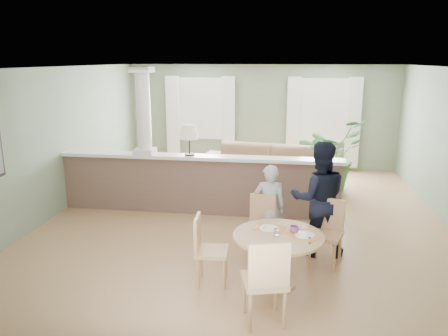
% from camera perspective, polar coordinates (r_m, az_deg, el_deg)
% --- Properties ---
extents(ground, '(8.00, 8.00, 0.00)m').
position_cam_1_polar(ground, '(8.03, 2.69, -6.63)').
color(ground, tan).
rests_on(ground, ground).
extents(room_shell, '(7.02, 8.02, 2.71)m').
position_cam_1_polar(room_shell, '(8.20, 3.09, 6.88)').
color(room_shell, gray).
rests_on(room_shell, ground).
extents(pony_wall, '(5.32, 0.38, 2.70)m').
position_cam_1_polar(pony_wall, '(8.15, -4.02, -1.11)').
color(pony_wall, brown).
rests_on(pony_wall, ground).
extents(sofa, '(3.33, 1.72, 0.93)m').
position_cam_1_polar(sofa, '(9.83, 5.80, 0.03)').
color(sofa, olive).
rests_on(sofa, ground).
extents(houseplant, '(1.89, 1.90, 1.60)m').
position_cam_1_polar(houseplant, '(9.85, 13.75, 1.72)').
color(houseplant, '#2E6A2A').
rests_on(houseplant, ground).
extents(dining_table, '(1.14, 1.14, 0.78)m').
position_cam_1_polar(dining_table, '(5.64, 7.16, -9.94)').
color(dining_table, tan).
rests_on(dining_table, ground).
extents(chair_far_boy, '(0.42, 0.42, 0.89)m').
position_cam_1_polar(chair_far_boy, '(6.52, 4.92, -7.09)').
color(chair_far_boy, tan).
rests_on(chair_far_boy, ground).
extents(chair_far_man, '(0.54, 0.54, 0.94)m').
position_cam_1_polar(chair_far_man, '(6.35, 13.34, -7.78)').
color(chair_far_man, tan).
rests_on(chair_far_man, ground).
extents(chair_near, '(0.57, 0.57, 1.02)m').
position_cam_1_polar(chair_near, '(4.82, 5.49, -14.17)').
color(chair_near, tan).
rests_on(chair_near, ground).
extents(chair_side, '(0.44, 0.44, 0.91)m').
position_cam_1_polar(chair_side, '(5.67, -2.32, -10.25)').
color(chair_side, tan).
rests_on(chair_side, ground).
extents(child_person, '(0.50, 0.34, 1.33)m').
position_cam_1_polar(child_person, '(6.62, 5.94, -5.16)').
color(child_person, '#9D9DA2').
rests_on(child_person, ground).
extents(man_person, '(0.89, 0.73, 1.71)m').
position_cam_1_polar(man_person, '(6.53, 12.27, -3.94)').
color(man_person, black).
rests_on(man_person, ground).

